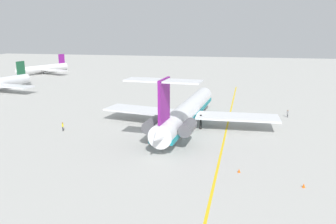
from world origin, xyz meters
name	(u,v)px	position (x,y,z in m)	size (l,w,h in m)	color
ground	(213,131)	(0.00, 0.00, 0.00)	(374.10, 374.10, 0.00)	#ADADA8
main_jetliner	(186,112)	(0.87, 5.55, 3.29)	(41.39, 36.65, 12.05)	silver
airliner_far_right	(42,69)	(71.76, 82.33, 2.40)	(26.62, 26.71, 8.16)	white
ground_crew_near_nose	(288,113)	(14.06, -15.73, 1.11)	(0.28, 0.41, 1.75)	black
ground_crew_near_tail	(63,125)	(-6.48, 28.72, 1.16)	(0.47, 0.29, 1.83)	black
safety_cone_nose	(304,185)	(-22.35, -13.31, 0.28)	(0.40, 0.40, 0.55)	#EA590F
safety_cone_wingtip	(239,171)	(-19.35, -5.28, 0.28)	(0.40, 0.40, 0.55)	#EA590F
taxiway_centreline	(227,129)	(2.02, -2.63, 0.00)	(105.18, 0.36, 0.01)	gold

